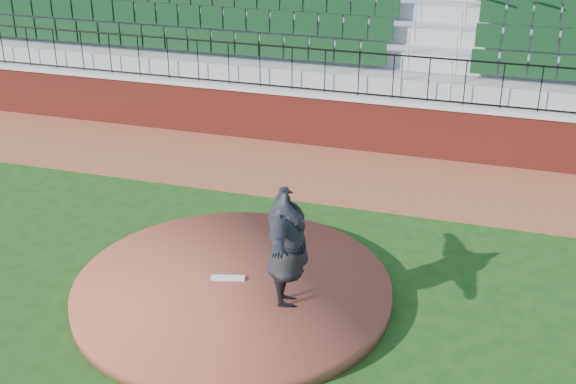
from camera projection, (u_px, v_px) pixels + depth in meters
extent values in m
plane|color=#183F12|center=(260.00, 306.00, 11.64)|extent=(90.00, 90.00, 0.00)
cube|color=brown|center=(340.00, 173.00, 16.31)|extent=(34.00, 3.20, 0.01)
cube|color=maroon|center=(357.00, 124.00, 17.45)|extent=(34.00, 0.35, 1.20)
cube|color=#B7B7B7|center=(358.00, 97.00, 17.17)|extent=(34.00, 0.45, 0.10)
cylinder|color=brown|center=(233.00, 290.00, 11.84)|extent=(5.03, 5.03, 0.25)
cube|color=white|center=(228.00, 278.00, 11.89)|extent=(0.55, 0.27, 0.04)
imported|color=black|center=(287.00, 250.00, 10.89)|extent=(1.18, 2.34, 1.84)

